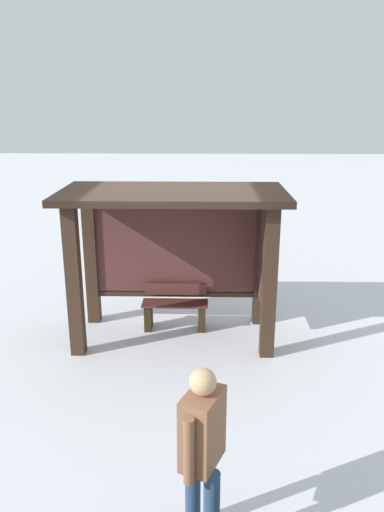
{
  "coord_description": "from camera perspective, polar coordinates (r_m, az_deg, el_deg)",
  "views": [
    {
      "loc": [
        0.46,
        -7.49,
        3.74
      ],
      "look_at": [
        0.29,
        0.07,
        1.38
      ],
      "focal_mm": 34.89,
      "sensor_mm": 36.0,
      "label": 1
    }
  ],
  "objects": [
    {
      "name": "ground_plane",
      "position": [
        8.38,
        -2.04,
        -9.18
      ],
      "size": [
        60.0,
        60.0,
        0.0
      ],
      "primitive_type": "plane",
      "color": "silver"
    },
    {
      "name": "person_walking",
      "position": [
        4.44,
        1.19,
        -20.79
      ],
      "size": [
        0.41,
        0.6,
        1.71
      ],
      "color": "#926144",
      "rests_on": "ground"
    },
    {
      "name": "bus_shelter",
      "position": [
        7.91,
        -1.51,
        2.75
      ],
      "size": [
        3.46,
        1.74,
        2.45
      ],
      "color": "#342218",
      "rests_on": "ground"
    },
    {
      "name": "bench_left_inside",
      "position": [
        8.52,
        -1.94,
        -6.13
      ],
      "size": [
        1.11,
        0.38,
        0.76
      ],
      "color": "#512822",
      "rests_on": "ground"
    }
  ]
}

